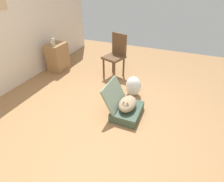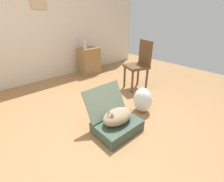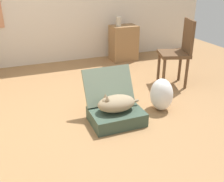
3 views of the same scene
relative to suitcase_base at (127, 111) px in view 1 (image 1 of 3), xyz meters
name	(u,v)px [view 1 (image 1 of 3)]	position (x,y,z in m)	size (l,w,h in m)	color
ground_plane	(103,118)	(-0.24, 0.35, -0.08)	(7.68, 7.68, 0.00)	#9E7247
suitcase_base	(127,111)	(0.00, 0.00, 0.00)	(0.60, 0.45, 0.16)	#384C3D
suitcase_lid	(114,95)	(0.00, 0.25, 0.29)	(0.60, 0.45, 0.04)	gray
cat	(127,104)	(-0.01, 0.00, 0.17)	(0.52, 0.28, 0.22)	#998466
plastic_bag_white	(133,86)	(0.65, 0.09, 0.13)	(0.28, 0.31, 0.41)	white
side_table	(58,57)	(1.06, 2.20, 0.26)	(0.50, 0.36, 0.68)	olive
vase_tall	(53,42)	(0.94, 2.17, 0.69)	(0.10, 0.10, 0.18)	#B7AD99
chair	(116,54)	(1.31, 0.73, 0.47)	(0.53, 0.52, 1.00)	brown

